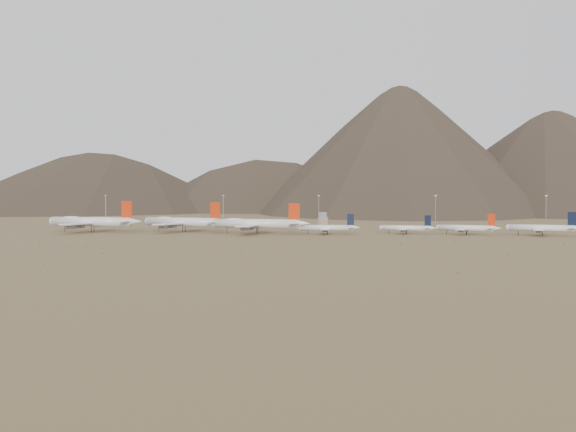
# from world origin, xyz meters

# --- Properties ---
(ground) EXTENTS (3000.00, 3000.00, 0.00)m
(ground) POSITION_xyz_m (0.00, 0.00, 0.00)
(ground) COLOR olive
(ground) RESTS_ON ground
(mountain_ridge) EXTENTS (4400.00, 1000.00, 300.00)m
(mountain_ridge) POSITION_xyz_m (0.00, 900.00, 150.00)
(mountain_ridge) COLOR #46392A
(mountain_ridge) RESTS_ON ground
(widebody_west) EXTENTS (72.77, 56.67, 21.73)m
(widebody_west) POSITION_xyz_m (-123.50, 28.02, 7.49)
(widebody_west) COLOR white
(widebody_west) RESTS_ON ground
(widebody_centre) EXTENTS (67.73, 53.82, 20.82)m
(widebody_centre) POSITION_xyz_m (-61.41, 39.16, 7.18)
(widebody_centre) COLOR white
(widebody_centre) RESTS_ON ground
(widebody_east) EXTENTS (68.61, 53.07, 20.40)m
(widebody_east) POSITION_xyz_m (-6.85, 24.95, 7.03)
(widebody_east) COLOR white
(widebody_east) RESTS_ON ground
(narrowbody_a) EXTENTS (41.21, 29.57, 13.59)m
(narrowbody_a) POSITION_xyz_m (40.89, 25.78, 4.41)
(narrowbody_a) COLOR white
(narrowbody_a) RESTS_ON ground
(narrowbody_b) EXTENTS (37.67, 27.49, 12.52)m
(narrowbody_b) POSITION_xyz_m (92.32, 37.05, 4.06)
(narrowbody_b) COLOR white
(narrowbody_b) RESTS_ON ground
(narrowbody_c) EXTENTS (40.35, 30.16, 13.93)m
(narrowbody_c) POSITION_xyz_m (130.60, 32.97, 4.52)
(narrowbody_c) COLOR white
(narrowbody_c) RESTS_ON ground
(narrowbody_d) EXTENTS (45.60, 33.73, 15.42)m
(narrowbody_d) POSITION_xyz_m (176.58, 29.09, 5.00)
(narrowbody_d) COLOR white
(narrowbody_d) RESTS_ON ground
(control_tower) EXTENTS (8.00, 8.00, 12.00)m
(control_tower) POSITION_xyz_m (30.00, 120.00, 5.32)
(control_tower) COLOR gray
(control_tower) RESTS_ON ground
(mast_far_west) EXTENTS (2.00, 0.60, 25.70)m
(mast_far_west) POSITION_xyz_m (-154.09, 121.30, 14.20)
(mast_far_west) COLOR gray
(mast_far_west) RESTS_ON ground
(mast_west) EXTENTS (2.00, 0.60, 25.70)m
(mast_west) POSITION_xyz_m (-55.43, 133.28, 14.20)
(mast_west) COLOR gray
(mast_west) RESTS_ON ground
(mast_centre) EXTENTS (2.00, 0.60, 25.70)m
(mast_centre) POSITION_xyz_m (26.87, 114.53, 14.20)
(mast_centre) COLOR gray
(mast_centre) RESTS_ON ground
(mast_east) EXTENTS (2.00, 0.60, 25.70)m
(mast_east) POSITION_xyz_m (120.52, 145.70, 14.20)
(mast_east) COLOR gray
(mast_east) RESTS_ON ground
(mast_far_east) EXTENTS (2.00, 0.60, 25.70)m
(mast_far_east) POSITION_xyz_m (203.11, 127.98, 14.20)
(mast_far_east) COLOR gray
(mast_far_east) RESTS_ON ground
(desert_scrub) EXTENTS (428.32, 178.44, 0.77)m
(desert_scrub) POSITION_xyz_m (-23.08, -90.31, 0.27)
(desert_scrub) COLOR brown
(desert_scrub) RESTS_ON ground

